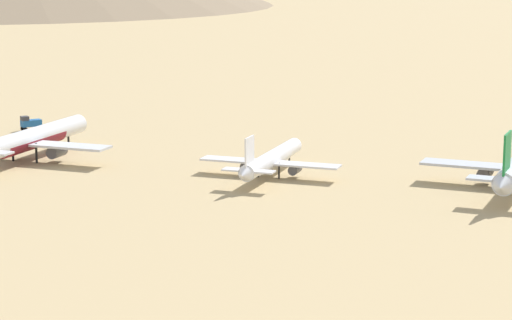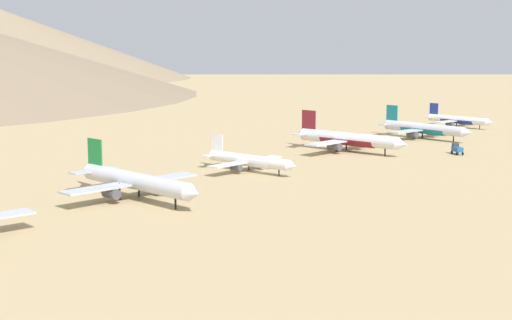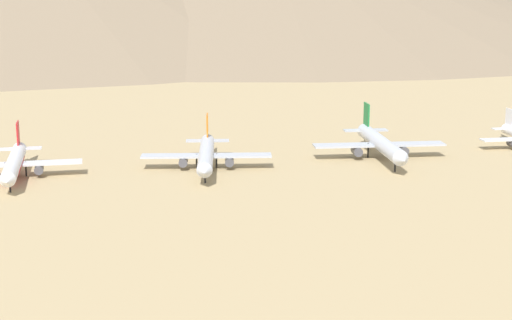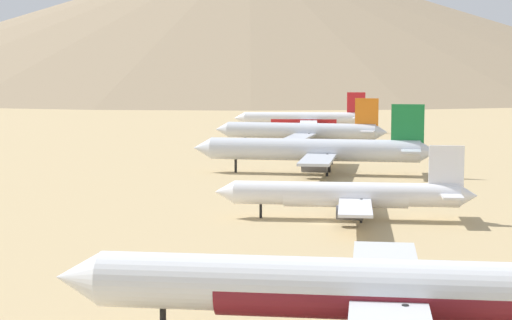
% 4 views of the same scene
% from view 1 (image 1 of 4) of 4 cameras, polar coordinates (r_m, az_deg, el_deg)
% --- Properties ---
extents(ground_plane, '(1907.11, 1907.11, 0.00)m').
position_cam_1_polar(ground_plane, '(226.86, 0.48, -0.66)').
color(ground_plane, tan).
extents(parked_jet_3, '(37.25, 30.30, 10.74)m').
position_cam_1_polar(parked_jet_3, '(222.33, 0.84, 0.03)').
color(parked_jet_3, white).
rests_on(parked_jet_3, ground).
extents(parked_jet_4, '(49.72, 40.39, 14.33)m').
position_cam_1_polar(parked_jet_4, '(244.13, -12.04, 1.10)').
color(parked_jet_4, silver).
rests_on(parked_jet_4, ground).
extents(service_truck, '(5.68, 4.99, 3.90)m').
position_cam_1_polar(service_truck, '(283.57, -12.05, 1.98)').
color(service_truck, '#1E5999').
rests_on(service_truck, ground).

